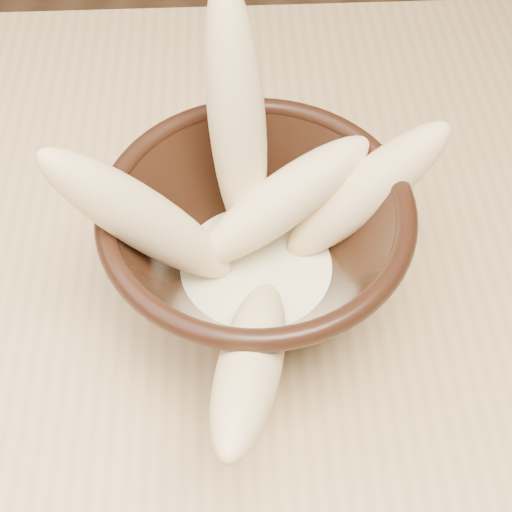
{
  "coord_description": "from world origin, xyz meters",
  "views": [
    {
      "loc": [
        0.15,
        -0.19,
        1.15
      ],
      "look_at": [
        0.16,
        0.07,
        0.8
      ],
      "focal_mm": 50.0,
      "sensor_mm": 36.0,
      "label": 1
    }
  ],
  "objects": [
    {
      "name": "milk_puddle",
      "position": [
        0.16,
        0.07,
        0.78
      ],
      "size": [
        0.1,
        0.1,
        0.01
      ],
      "primitive_type": "cylinder",
      "color": "#EDE8BF",
      "rests_on": "bowl"
    },
    {
      "name": "table",
      "position": [
        0.0,
        0.0,
        0.67
      ],
      "size": [
        1.2,
        0.8,
        0.75
      ],
      "color": "tan",
      "rests_on": "ground"
    },
    {
      "name": "banana_upright",
      "position": [
        0.15,
        0.12,
        0.87
      ],
      "size": [
        0.05,
        0.09,
        0.17
      ],
      "primitive_type": "ellipsoid",
      "rotation": [
        0.32,
        0.0,
        3.32
      ],
      "color": "#E8C989",
      "rests_on": "bowl"
    },
    {
      "name": "banana_across",
      "position": [
        0.17,
        0.09,
        0.83
      ],
      "size": [
        0.13,
        0.09,
        0.08
      ],
      "primitive_type": "ellipsoid",
      "rotation": [
        1.19,
        0.0,
        2.03
      ],
      "color": "#E8C989",
      "rests_on": "bowl"
    },
    {
      "name": "banana_left",
      "position": [
        0.1,
        0.06,
        0.84
      ],
      "size": [
        0.12,
        0.04,
        0.14
      ],
      "primitive_type": "ellipsoid",
      "rotation": [
        0.66,
        0.0,
        -1.5
      ],
      "color": "#E8C989",
      "rests_on": "bowl"
    },
    {
      "name": "bowl",
      "position": [
        0.16,
        0.07,
        0.81
      ],
      "size": [
        0.18,
        0.18,
        0.1
      ],
      "rotation": [
        0.0,
        0.0,
        -0.27
      ],
      "color": "black",
      "rests_on": "table"
    },
    {
      "name": "banana_front",
      "position": [
        0.15,
        -0.01,
        0.82
      ],
      "size": [
        0.06,
        0.15,
        0.1
      ],
      "primitive_type": "ellipsoid",
      "rotation": [
        1.11,
        0.0,
        -0.19
      ],
      "color": "#E8C989",
      "rests_on": "bowl"
    },
    {
      "name": "banana_right",
      "position": [
        0.22,
        0.09,
        0.83
      ],
      "size": [
        0.12,
        0.06,
        0.11
      ],
      "primitive_type": "ellipsoid",
      "rotation": [
        0.84,
        0.0,
        1.84
      ],
      "color": "#E8C989",
      "rests_on": "bowl"
    }
  ]
}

